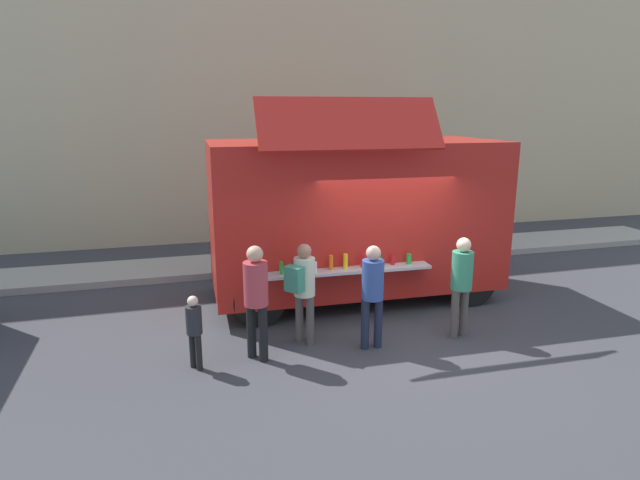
% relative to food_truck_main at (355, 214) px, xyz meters
% --- Properties ---
extents(ground_plane, '(60.00, 60.00, 0.00)m').
position_rel_food_truck_main_xyz_m(ground_plane, '(0.18, -1.92, -1.67)').
color(ground_plane, '#38383D').
extents(curb_strip, '(28.00, 1.60, 0.15)m').
position_rel_food_truck_main_xyz_m(curb_strip, '(-4.00, 2.62, -1.59)').
color(curb_strip, '#9E998E').
rests_on(curb_strip, ground).
extents(building_behind, '(32.00, 2.40, 8.44)m').
position_rel_food_truck_main_xyz_m(building_behind, '(-3.00, 6.52, 2.55)').
color(building_behind, '#C5B087').
rests_on(building_behind, ground).
extents(food_truck_main, '(5.51, 3.01, 3.84)m').
position_rel_food_truck_main_xyz_m(food_truck_main, '(0.00, 0.00, 0.00)').
color(food_truck_main, '#B21F18').
rests_on(food_truck_main, ground).
extents(trash_bin, '(0.60, 0.60, 1.00)m').
position_rel_food_truck_main_xyz_m(trash_bin, '(3.88, 2.32, -1.17)').
color(trash_bin, '#2E6036').
rests_on(trash_bin, ground).
extents(customer_front_ordering, '(0.35, 0.34, 1.65)m').
position_rel_food_truck_main_xyz_m(customer_front_ordering, '(-0.50, -2.32, -0.68)').
color(customer_front_ordering, '#1C2237').
rests_on(customer_front_ordering, ground).
extents(customer_mid_with_backpack, '(0.52, 0.49, 1.63)m').
position_rel_food_truck_main_xyz_m(customer_mid_with_backpack, '(-1.49, -1.88, -0.67)').
color(customer_mid_with_backpack, '#4D4743').
rests_on(customer_mid_with_backpack, ground).
extents(customer_rear_waiting, '(0.36, 0.36, 1.75)m').
position_rel_food_truck_main_xyz_m(customer_rear_waiting, '(-2.28, -2.23, -0.62)').
color(customer_rear_waiting, black).
rests_on(customer_rear_waiting, ground).
extents(customer_extra_browsing, '(0.34, 0.34, 1.67)m').
position_rel_food_truck_main_xyz_m(customer_extra_browsing, '(1.03, -2.29, -0.67)').
color(customer_extra_browsing, '#4C4642').
rests_on(customer_extra_browsing, ground).
extents(child_near_queue, '(0.23, 0.23, 1.11)m').
position_rel_food_truck_main_xyz_m(child_near_queue, '(-3.18, -2.30, -1.01)').
color(child_near_queue, black).
rests_on(child_near_queue, ground).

